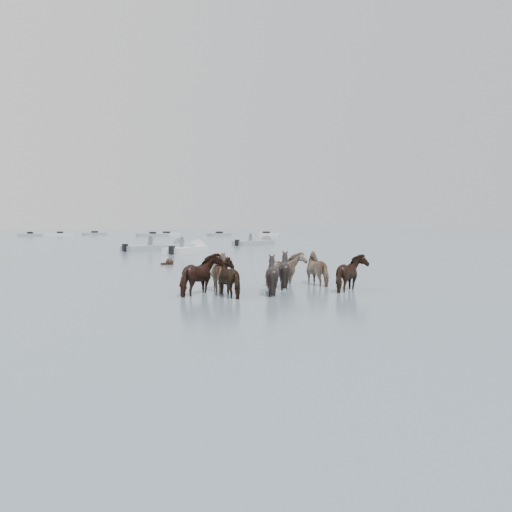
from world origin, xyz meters
TOP-DOWN VIEW (x-y plane):
  - ground at (0.00, 0.00)m, footprint 400.00×400.00m
  - pony_herd at (2.43, 1.54)m, footprint 6.71×4.17m
  - swimming_pony at (4.43, 13.38)m, footprint 0.72×0.44m
  - motorboat_c at (10.89, 27.66)m, footprint 6.51×2.77m
  - motorboat_d at (11.15, 23.19)m, footprint 5.36×4.56m
  - motorboat_e at (23.93, 31.58)m, footprint 5.80×2.78m

SIDE VIEW (x-z plane):
  - ground at x=0.00m, z-range 0.00..0.00m
  - swimming_pony at x=4.43m, z-range -0.12..0.32m
  - motorboat_c at x=10.89m, z-range -0.74..1.18m
  - motorboat_e at x=23.93m, z-range -0.73..1.19m
  - motorboat_d at x=11.15m, z-range -0.73..1.19m
  - pony_herd at x=2.43m, z-range -0.25..1.27m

